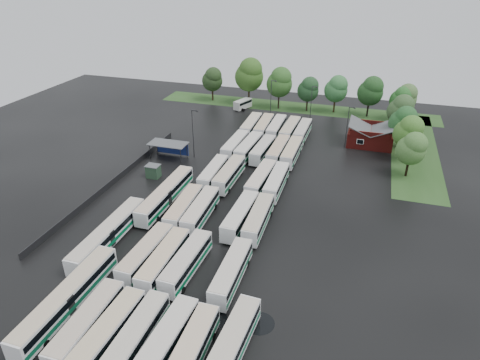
% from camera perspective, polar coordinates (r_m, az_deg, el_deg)
% --- Properties ---
extents(ground, '(160.00, 160.00, 0.00)m').
position_cam_1_polar(ground, '(70.80, -4.48, -5.88)').
color(ground, black).
rests_on(ground, ground).
extents(brick_building, '(10.07, 8.60, 5.39)m').
position_cam_1_polar(brick_building, '(104.09, 16.95, 5.52)').
color(brick_building, maroon).
rests_on(brick_building, ground).
extents(wash_shed, '(8.20, 4.20, 3.58)m').
position_cam_1_polar(wash_shed, '(93.56, -9.45, 4.63)').
color(wash_shed, '#2D2D30').
rests_on(wash_shed, ground).
extents(utility_hut, '(2.70, 2.20, 2.62)m').
position_cam_1_polar(utility_hut, '(86.28, -11.49, 1.17)').
color(utility_hut, '#24402A').
rests_on(utility_hut, ground).
extents(grass_strip_north, '(80.00, 10.00, 0.01)m').
position_cam_1_polar(grass_strip_north, '(127.20, 7.24, 9.60)').
color(grass_strip_north, '#294D1D').
rests_on(grass_strip_north, ground).
extents(grass_strip_east, '(10.00, 50.00, 0.01)m').
position_cam_1_polar(grass_strip_east, '(105.39, 22.21, 3.81)').
color(grass_strip_east, '#294D1D').
rests_on(grass_strip_east, ground).
extents(west_fence, '(0.10, 50.00, 1.20)m').
position_cam_1_polar(west_fence, '(86.07, -16.39, -0.06)').
color(west_fence, '#2D2D30').
rests_on(west_fence, ground).
extents(bus_r0c0, '(2.82, 12.38, 3.43)m').
position_cam_1_polar(bus_r0c0, '(54.25, -19.69, -17.62)').
color(bus_r0c0, white).
rests_on(bus_r0c0, ground).
extents(bus_r0c1, '(2.91, 12.28, 3.40)m').
position_cam_1_polar(bus_r0c1, '(52.54, -17.19, -18.97)').
color(bus_r0c1, white).
rests_on(bus_r0c1, ground).
extents(bus_r0c2, '(2.60, 12.03, 3.35)m').
position_cam_1_polar(bus_r0c2, '(51.44, -13.75, -19.69)').
color(bus_r0c2, white).
rests_on(bus_r0c2, ground).
extents(bus_r0c3, '(3.06, 12.39, 3.43)m').
position_cam_1_polar(bus_r0c3, '(50.13, -10.04, -20.73)').
color(bus_r0c3, white).
rests_on(bus_r0c3, ground).
extents(bus_r0c4, '(2.72, 12.00, 3.33)m').
position_cam_1_polar(bus_r0c4, '(49.07, -6.67, -21.90)').
color(bus_r0c4, white).
rests_on(bus_r0c4, ground).
extents(bus_r1c0, '(2.95, 12.12, 3.35)m').
position_cam_1_polar(bus_r1c0, '(62.59, -12.41, -9.55)').
color(bus_r1c0, white).
rests_on(bus_r1c0, ground).
extents(bus_r1c1, '(2.64, 12.26, 3.41)m').
position_cam_1_polar(bus_r1c1, '(60.88, -10.10, -10.46)').
color(bus_r1c1, white).
rests_on(bus_r1c1, ground).
extents(bus_r1c2, '(2.96, 12.19, 3.37)m').
position_cam_1_polar(bus_r1c2, '(60.10, -7.15, -10.80)').
color(bus_r1c2, white).
rests_on(bus_r1c2, ground).
extents(bus_r1c4, '(2.67, 12.03, 3.34)m').
position_cam_1_polar(bus_r1c4, '(58.11, -1.16, -12.14)').
color(bus_r1c4, white).
rests_on(bus_r1c4, ground).
extents(bus_r2c0, '(3.07, 12.13, 3.35)m').
position_cam_1_polar(bus_r2c0, '(71.99, -7.49, -3.70)').
color(bus_r2c0, white).
rests_on(bus_r2c0, ground).
extents(bus_r2c1, '(2.90, 12.15, 3.36)m').
position_cam_1_polar(bus_r2c1, '(70.99, -5.28, -4.04)').
color(bus_r2c1, white).
rests_on(bus_r2c1, ground).
extents(bus_r2c3, '(2.89, 12.31, 3.41)m').
position_cam_1_polar(bus_r2c3, '(69.24, 0.02, -4.78)').
color(bus_r2c3, white).
rests_on(bus_r2c3, ground).
extents(bus_r2c4, '(2.83, 12.10, 3.35)m').
position_cam_1_polar(bus_r2c4, '(68.66, 2.47, -5.15)').
color(bus_r2c4, white).
rests_on(bus_r2c4, ground).
extents(bus_r3c0, '(2.72, 11.76, 3.26)m').
position_cam_1_polar(bus_r3c0, '(83.01, -3.57, 0.97)').
color(bus_r3c0, white).
rests_on(bus_r3c0, ground).
extents(bus_r3c1, '(2.75, 12.33, 3.42)m').
position_cam_1_polar(bus_r3c1, '(82.14, -1.44, 0.78)').
color(bus_r3c1, white).
rests_on(bus_r3c1, ground).
extents(bus_r3c3, '(3.08, 12.45, 3.44)m').
position_cam_1_polar(bus_r3c3, '(80.33, 2.79, 0.10)').
color(bus_r3c3, white).
rests_on(bus_r3c3, ground).
extents(bus_r3c4, '(2.70, 12.10, 3.36)m').
position_cam_1_polar(bus_r3c4, '(79.67, 4.88, -0.25)').
color(bus_r3c4, white).
rests_on(bus_r3c4, ground).
extents(bus_r4c0, '(2.84, 12.26, 3.40)m').
position_cam_1_polar(bus_r4c0, '(94.99, -0.64, 4.65)').
color(bus_r4c0, white).
rests_on(bus_r4c0, ground).
extents(bus_r4c1, '(3.19, 12.46, 3.44)m').
position_cam_1_polar(bus_r4c1, '(93.93, 1.17, 4.38)').
color(bus_r4c1, white).
rests_on(bus_r4c1, ground).
extents(bus_r4c2, '(3.02, 11.79, 3.25)m').
position_cam_1_polar(bus_r4c2, '(93.07, 3.04, 4.05)').
color(bus_r4c2, white).
rests_on(bus_r4c2, ground).
extents(bus_r4c3, '(2.71, 12.12, 3.36)m').
position_cam_1_polar(bus_r4c3, '(92.76, 5.10, 3.93)').
color(bus_r4c3, white).
rests_on(bus_r4c3, ground).
extents(bus_r4c4, '(2.64, 12.20, 3.39)m').
position_cam_1_polar(bus_r4c4, '(92.19, 6.91, 3.69)').
color(bus_r4c4, white).
rests_on(bus_r4c4, ground).
extents(bus_r5c0, '(2.92, 12.29, 3.40)m').
position_cam_1_polar(bus_r5c0, '(106.67, 1.50, 7.28)').
color(bus_r5c0, white).
rests_on(bus_r5c0, ground).
extents(bus_r5c1, '(2.98, 12.27, 3.39)m').
position_cam_1_polar(bus_r5c1, '(106.08, 3.20, 7.13)').
color(bus_r5c1, white).
rests_on(bus_r5c1, ground).
extents(bus_r5c2, '(2.74, 12.24, 3.40)m').
position_cam_1_polar(bus_r5c2, '(105.58, 4.86, 6.97)').
color(bus_r5c2, white).
rests_on(bus_r5c2, ground).
extents(bus_r5c3, '(2.92, 12.39, 3.43)m').
position_cam_1_polar(bus_r5c3, '(104.57, 6.68, 6.68)').
color(bus_r5c3, white).
rests_on(bus_r5c3, ground).
extents(bus_r5c4, '(2.64, 11.81, 3.28)m').
position_cam_1_polar(bus_r5c4, '(104.17, 8.33, 6.44)').
color(bus_r5c4, white).
rests_on(bus_r5c4, ground).
extents(artic_bus_west_a, '(2.63, 17.97, 3.33)m').
position_cam_1_polar(artic_bus_west_a, '(58.40, -22.02, -14.37)').
color(artic_bus_west_a, white).
rests_on(artic_bus_west_a, ground).
extents(artic_bus_west_b, '(2.67, 18.01, 3.34)m').
position_cam_1_polar(artic_bus_west_b, '(76.42, -9.87, -1.89)').
color(artic_bus_west_b, white).
rests_on(artic_bus_west_b, ground).
extents(artic_bus_west_c, '(2.58, 17.86, 3.31)m').
position_cam_1_polar(artic_bus_west_c, '(68.07, -17.12, -6.86)').
color(artic_bus_west_c, white).
rests_on(artic_bus_west_c, ground).
extents(minibus, '(4.18, 6.39, 2.62)m').
position_cam_1_polar(minibus, '(124.49, 0.37, 10.11)').
color(minibus, silver).
rests_on(minibus, ground).
extents(tree_north_0, '(6.13, 6.13, 10.15)m').
position_cam_1_polar(tree_north_0, '(131.15, -3.68, 13.28)').
color(tree_north_0, '#312112').
rests_on(tree_north_0, ground).
extents(tree_north_1, '(8.25, 8.25, 13.67)m').
position_cam_1_polar(tree_north_1, '(126.92, 1.29, 13.90)').
color(tree_north_1, '#2E2113').
rests_on(tree_north_1, ground).
extents(tree_north_2, '(7.26, 7.26, 12.02)m').
position_cam_1_polar(tree_north_2, '(123.50, 5.34, 12.89)').
color(tree_north_2, black).
rests_on(tree_north_2, ground).
extents(tree_north_3, '(5.95, 5.95, 9.86)m').
position_cam_1_polar(tree_north_3, '(122.71, 9.14, 11.89)').
color(tree_north_3, black).
rests_on(tree_north_3, ground).
extents(tree_north_4, '(6.38, 6.38, 10.56)m').
position_cam_1_polar(tree_north_4, '(122.89, 12.76, 11.81)').
color(tree_north_4, '#352513').
rests_on(tree_north_4, ground).
extents(tree_north_5, '(6.77, 6.77, 11.22)m').
position_cam_1_polar(tree_north_5, '(121.51, 17.07, 11.31)').
color(tree_north_5, black).
rests_on(tree_north_5, ground).
extents(tree_north_6, '(5.77, 5.77, 9.55)m').
position_cam_1_polar(tree_north_6, '(120.70, 20.75, 10.10)').
color(tree_north_6, black).
rests_on(tree_north_6, ground).
extents(tree_east_0, '(5.74, 5.74, 9.50)m').
position_cam_1_polar(tree_east_0, '(89.35, 21.98, 3.96)').
color(tree_east_0, black).
rests_on(tree_east_0, ground).
extents(tree_east_1, '(6.15, 6.15, 10.18)m').
position_cam_1_polar(tree_east_1, '(96.42, 21.63, 6.00)').
color(tree_east_1, '#3D2A18').
rests_on(tree_east_1, ground).
extents(tree_east_2, '(6.02, 6.02, 9.96)m').
position_cam_1_polar(tree_east_2, '(102.94, 20.96, 7.35)').
color(tree_east_2, '#312111').
rests_on(tree_east_2, ground).
extents(tree_east_3, '(6.22, 6.22, 10.30)m').
position_cam_1_polar(tree_east_3, '(110.33, 20.70, 8.82)').
color(tree_east_3, black).
rests_on(tree_east_3, ground).
extents(tree_east_4, '(6.07, 6.07, 10.05)m').
position_cam_1_polar(tree_east_4, '(121.53, 21.23, 10.29)').
color(tree_east_4, black).
rests_on(tree_east_4, ground).
extents(lamp_post_ne, '(1.48, 0.29, 9.64)m').
position_cam_1_polar(lamp_post_ne, '(99.77, 14.20, 7.24)').
color(lamp_post_ne, '#2D2D30').
rests_on(lamp_post_ne, ground).
extents(lamp_post_nw, '(1.65, 0.32, 10.73)m').
position_cam_1_polar(lamp_post_nw, '(92.08, -6.23, 6.64)').
color(lamp_post_nw, '#2D2D30').
rests_on(lamp_post_nw, ground).
extents(lamp_post_back_w, '(1.56, 0.30, 10.11)m').
position_cam_1_polar(lamp_post_back_w, '(116.81, 4.22, 11.12)').
color(lamp_post_back_w, '#2D2D30').
rests_on(lamp_post_back_w, ground).
extents(lamp_post_back_e, '(1.41, 0.27, 9.12)m').
position_cam_1_polar(lamp_post_back_e, '(116.13, 9.55, 10.42)').
color(lamp_post_back_e, '#2D2D30').
rests_on(lamp_post_back_e, ground).
extents(puddle_0, '(4.33, 4.33, 0.01)m').
position_cam_1_polar(puddle_0, '(58.59, -13.60, -15.07)').
color(puddle_0, black).
rests_on(puddle_0, ground).
extents(puddle_1, '(3.54, 3.54, 0.01)m').
position_cam_1_polar(puddle_1, '(54.61, -3.61, -18.03)').
color(puddle_1, black).
rests_on(puddle_1, ground).
extents(puddle_2, '(6.81, 6.81, 0.01)m').
position_cam_1_polar(puddle_2, '(73.78, -10.20, -4.76)').
color(puddle_2, black).
rests_on(puddle_2, ground).
extents(puddle_3, '(2.82, 2.82, 0.01)m').
position_cam_1_polar(puddle_3, '(68.35, 0.59, -7.15)').
color(puddle_3, black).
rests_on(puddle_3, ground).
extents(puddle_4, '(3.75, 3.75, 0.01)m').
position_cam_1_polar(puddle_4, '(54.11, 2.59, -18.54)').
color(puddle_4, black).
rests_on(puddle_4, ground).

